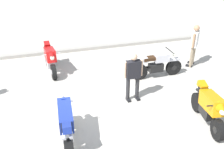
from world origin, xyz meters
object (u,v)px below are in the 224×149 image
at_px(motorcycle_blue_sportbike, 66,124).
at_px(motorcycle_orange_sportbike, 209,107).
at_px(motorcycle_red_sportbike, 50,58).
at_px(person_in_black_shirt, 133,74).
at_px(motorcycle_silver_cruiser, 157,65).
at_px(person_in_white_shirt, 194,43).

bearing_deg(motorcycle_blue_sportbike, motorcycle_orange_sportbike, -91.54).
xyz_separation_m(motorcycle_red_sportbike, motorcycle_blue_sportbike, (0.10, -4.31, 0.00)).
distance_m(motorcycle_red_sportbike, person_in_black_shirt, 3.77).
xyz_separation_m(motorcycle_red_sportbike, person_in_black_shirt, (2.48, -2.82, 0.37)).
bearing_deg(motorcycle_blue_sportbike, person_in_black_shirt, -54.54).
relative_size(motorcycle_silver_cruiser, motorcycle_red_sportbike, 1.07).
bearing_deg(person_in_white_shirt, motorcycle_orange_sportbike, 108.89).
xyz_separation_m(motorcycle_orange_sportbike, motorcycle_blue_sportbike, (-4.05, 0.35, 0.00)).
distance_m(motorcycle_orange_sportbike, motorcycle_red_sportbike, 6.24).
height_order(motorcycle_red_sportbike, person_in_black_shirt, person_in_black_shirt).
bearing_deg(motorcycle_orange_sportbike, person_in_white_shirt, 165.11).
bearing_deg(motorcycle_orange_sportbike, person_in_black_shirt, -128.33).
relative_size(motorcycle_blue_sportbike, person_in_black_shirt, 1.16).
xyz_separation_m(motorcycle_silver_cruiser, person_in_black_shirt, (-1.43, -1.23, 0.44)).
relative_size(motorcycle_silver_cruiser, motorcycle_orange_sportbike, 1.07).
bearing_deg(person_in_black_shirt, person_in_white_shirt, 117.82).
height_order(motorcycle_orange_sportbike, motorcycle_red_sportbike, same).
bearing_deg(person_in_white_shirt, motorcycle_blue_sportbike, 73.13).
bearing_deg(motorcycle_blue_sportbike, person_in_white_shirt, -56.68).
relative_size(motorcycle_orange_sportbike, motorcycle_blue_sportbike, 1.00).
distance_m(motorcycle_orange_sportbike, person_in_white_shirt, 4.00).
height_order(motorcycle_blue_sportbike, person_in_white_shirt, person_in_white_shirt).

